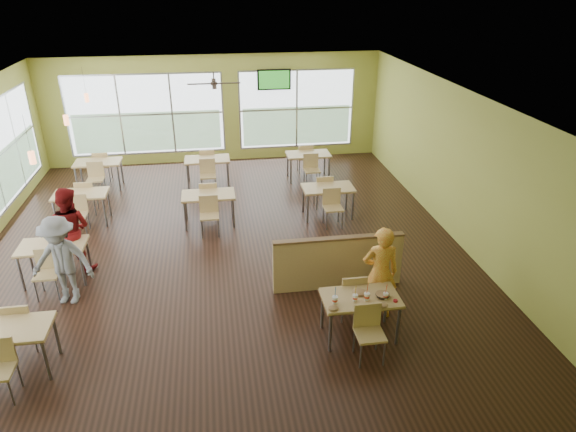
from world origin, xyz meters
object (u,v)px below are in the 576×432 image
object	(u,v)px
half_wall_divider	(338,262)
food_basket	(383,295)
man_plaid	(380,273)
main_table	(360,303)

from	to	relation	value
half_wall_divider	food_basket	size ratio (longest dim) A/B	10.49
man_plaid	food_basket	size ratio (longest dim) A/B	7.32
main_table	half_wall_divider	xyz separation A→B (m)	(0.00, 1.45, -0.11)
half_wall_divider	food_basket	world-z (taller)	half_wall_divider
food_basket	main_table	bearing A→B (deg)	172.03
food_basket	man_plaid	bearing A→B (deg)	76.59
half_wall_divider	man_plaid	size ratio (longest dim) A/B	1.43
half_wall_divider	main_table	bearing A→B (deg)	-90.00
main_table	man_plaid	bearing A→B (deg)	46.64
main_table	half_wall_divider	size ratio (longest dim) A/B	0.63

